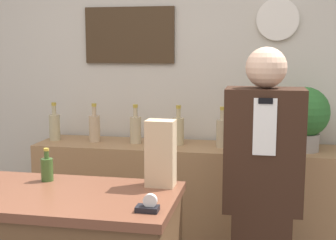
# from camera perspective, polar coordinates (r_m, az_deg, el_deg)

# --- Properties ---
(back_wall) EXTENTS (5.20, 0.09, 2.70)m
(back_wall) POSITION_cam_1_polar(r_m,az_deg,el_deg) (3.42, 0.99, 4.64)
(back_wall) COLOR beige
(back_wall) RESTS_ON ground_plane
(back_shelf) EXTENTS (2.17, 0.43, 0.94)m
(back_shelf) POSITION_cam_1_polar(r_m,az_deg,el_deg) (3.31, 3.01, -11.17)
(back_shelf) COLOR #9E754C
(back_shelf) RESTS_ON ground_plane
(shopkeeper) EXTENTS (0.41, 0.26, 1.61)m
(shopkeeper) POSITION_cam_1_polar(r_m,az_deg,el_deg) (2.57, 11.40, -9.48)
(shopkeeper) COLOR #331E14
(shopkeeper) RESTS_ON ground_plane
(potted_plant) EXTENTS (0.32, 0.32, 0.41)m
(potted_plant) POSITION_cam_1_polar(r_m,az_deg,el_deg) (3.11, 16.24, 0.50)
(potted_plant) COLOR #9E998E
(potted_plant) RESTS_ON back_shelf
(paper_bag) EXTENTS (0.14, 0.10, 0.31)m
(paper_bag) POSITION_cam_1_polar(r_m,az_deg,el_deg) (2.17, -0.90, -4.09)
(paper_bag) COLOR tan
(paper_bag) RESTS_ON display_counter
(tape_dispenser) EXTENTS (0.09, 0.06, 0.07)m
(tape_dispenser) POSITION_cam_1_polar(r_m,az_deg,el_deg) (1.88, -2.41, -10.43)
(tape_dispenser) COLOR black
(tape_dispenser) RESTS_ON display_counter
(counter_bottle_3) EXTENTS (0.06, 0.06, 0.16)m
(counter_bottle_3) POSITION_cam_1_polar(r_m,az_deg,el_deg) (2.36, -14.53, -5.75)
(counter_bottle_3) COLOR #375525
(counter_bottle_3) RESTS_ON display_counter
(shelf_bottle_0) EXTENTS (0.08, 0.08, 0.27)m
(shelf_bottle_0) POSITION_cam_1_polar(r_m,az_deg,el_deg) (3.44, -13.66, -0.73)
(shelf_bottle_0) COLOR tan
(shelf_bottle_0) RESTS_ON back_shelf
(shelf_bottle_1) EXTENTS (0.08, 0.08, 0.27)m
(shelf_bottle_1) POSITION_cam_1_polar(r_m,az_deg,el_deg) (3.33, -8.95, -0.89)
(shelf_bottle_1) COLOR tan
(shelf_bottle_1) RESTS_ON back_shelf
(shelf_bottle_2) EXTENTS (0.08, 0.08, 0.27)m
(shelf_bottle_2) POSITION_cam_1_polar(r_m,az_deg,el_deg) (3.24, -3.97, -1.07)
(shelf_bottle_2) COLOR tan
(shelf_bottle_2) RESTS_ON back_shelf
(shelf_bottle_3) EXTENTS (0.08, 0.08, 0.27)m
(shelf_bottle_3) POSITION_cam_1_polar(r_m,az_deg,el_deg) (3.19, 1.28, -1.22)
(shelf_bottle_3) COLOR tan
(shelf_bottle_3) RESTS_ON back_shelf
(shelf_bottle_4) EXTENTS (0.08, 0.08, 0.27)m
(shelf_bottle_4) POSITION_cam_1_polar(r_m,az_deg,el_deg) (3.13, 6.61, -1.48)
(shelf_bottle_4) COLOR tan
(shelf_bottle_4) RESTS_ON back_shelf
(shelf_bottle_5) EXTENTS (0.08, 0.08, 0.27)m
(shelf_bottle_5) POSITION_cam_1_polar(r_m,az_deg,el_deg) (3.14, 12.10, -1.56)
(shelf_bottle_5) COLOR tan
(shelf_bottle_5) RESTS_ON back_shelf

